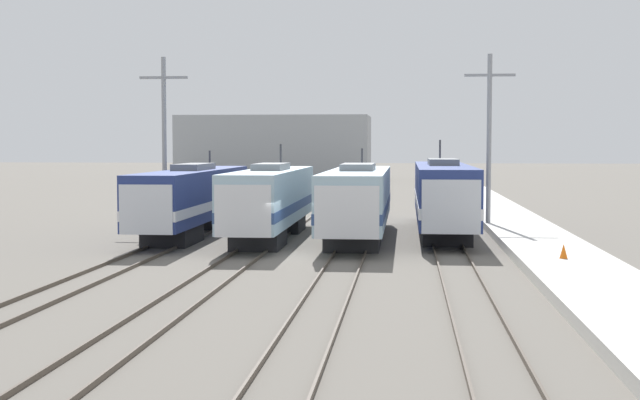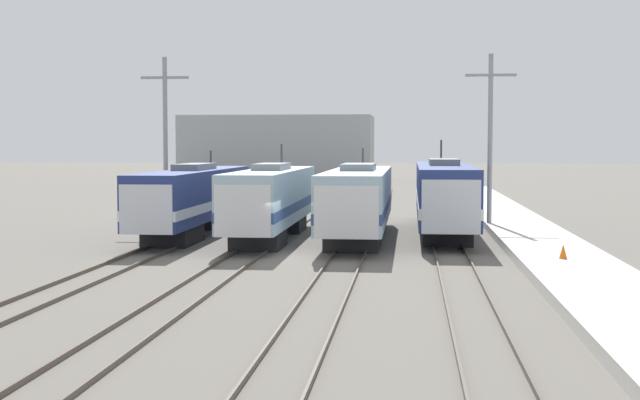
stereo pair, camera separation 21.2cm
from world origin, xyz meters
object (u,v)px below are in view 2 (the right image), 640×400
Objects in this scene: traffic_cone at (563,251)px; locomotive_center_right at (358,201)px; locomotive_far_right at (444,196)px; catenary_tower_left at (165,137)px; locomotive_far_left at (192,199)px; locomotive_center_left at (270,201)px; catenary_tower_right at (490,137)px.

locomotive_center_right is at bearing 131.29° from traffic_cone.
locomotive_far_right is 17.38m from catenary_tower_left.
locomotive_center_left reaches higher than locomotive_far_left.
catenary_tower_right is (16.68, 5.12, 3.46)m from locomotive_far_left.
locomotive_far_left is 1.11× the size of locomotive_center_left.
locomotive_center_right is (4.63, 0.55, -0.01)m from locomotive_center_left.
locomotive_center_right is at bearing -140.13° from catenary_tower_right.
locomotive_far_right reaches higher than traffic_cone.
catenary_tower_right reaches higher than locomotive_far_right.
locomotive_far_left is at bearing -60.17° from catenary_tower_left.
locomotive_center_right is 10.26m from catenary_tower_right.
locomotive_center_left is (4.63, -1.63, 0.03)m from locomotive_far_left.
locomotive_center_right is at bearing -6.61° from locomotive_far_left.
catenary_tower_right is (19.61, 0.00, 0.00)m from catenary_tower_left.
catenary_tower_left is at bearing 180.00° from catenary_tower_right.
locomotive_center_left reaches higher than locomotive_center_right.
locomotive_center_right is 1.76× the size of catenary_tower_left.
locomotive_center_left is 10.07m from locomotive_far_right.
catenary_tower_right reaches higher than locomotive_center_left.
locomotive_far_left is 1.02× the size of locomotive_center_right.
catenary_tower_left is 17.47× the size of traffic_cone.
catenary_tower_right reaches higher than traffic_cone.
locomotive_center_right reaches higher than traffic_cone.
locomotive_center_right is 13.69m from traffic_cone.
locomotive_far_left is 1.79× the size of catenary_tower_right.
locomotive_far_right is (4.63, 3.41, 0.10)m from locomotive_center_right.
locomotive_center_left is 0.92× the size of locomotive_center_right.
locomotive_center_right is (9.26, -1.07, 0.02)m from locomotive_far_left.
catenary_tower_right is (7.42, 6.20, 3.44)m from locomotive_center_right.
locomotive_center_right is at bearing 6.81° from locomotive_center_left.
locomotive_far_right is at bearing 23.15° from locomotive_center_left.
locomotive_far_left is 21.51m from traffic_cone.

